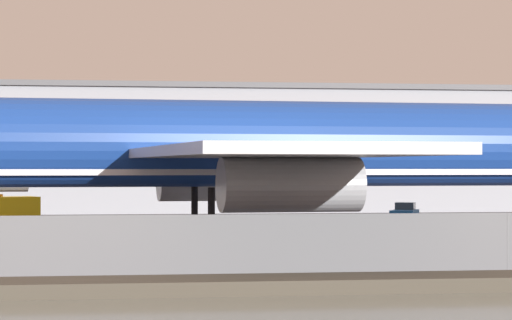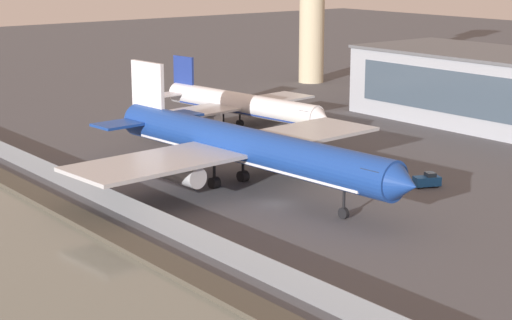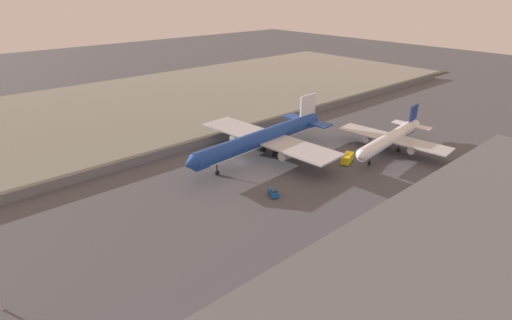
{
  "view_description": "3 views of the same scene",
  "coord_description": "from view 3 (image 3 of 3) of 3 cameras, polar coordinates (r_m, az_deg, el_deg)",
  "views": [
    {
      "loc": [
        -16.84,
        -60.94,
        4.23
      ],
      "look_at": [
        -7.45,
        -0.29,
        4.58
      ],
      "focal_mm": 85.0,
      "sensor_mm": 36.0,
      "label": 1
    },
    {
      "loc": [
        72.21,
        -59.58,
        27.92
      ],
      "look_at": [
        -8.67,
        3.88,
        2.89
      ],
      "focal_mm": 60.0,
      "sensor_mm": 36.0,
      "label": 2
    },
    {
      "loc": [
        60.15,
        75.09,
        42.89
      ],
      "look_at": [
        3.11,
        10.18,
        5.03
      ],
      "focal_mm": 28.0,
      "sensor_mm": 36.0,
      "label": 3
    }
  ],
  "objects": [
    {
      "name": "perimeter_fence",
      "position": [
        116.83,
        -7.36,
        2.57
      ],
      "size": [
        280.0,
        0.1,
        2.45
      ],
      "color": "slate",
      "rests_on": "ground"
    },
    {
      "name": "ground_plane",
      "position": [
        105.33,
        -2.38,
        -0.39
      ],
      "size": [
        500.0,
        500.0,
        0.0
      ],
      "primitive_type": "plane",
      "color": "#4C4C51"
    },
    {
      "name": "waterfront_lagoon",
      "position": [
        163.7,
        -18.4,
        7.26
      ],
      "size": [
        320.0,
        98.0,
        0.01
      ],
      "color": "gray",
      "rests_on": "ground"
    },
    {
      "name": "ops_van",
      "position": [
        107.68,
        12.94,
        0.29
      ],
      "size": [
        5.61,
        3.83,
        2.48
      ],
      "color": "yellow",
      "rests_on": "ground"
    },
    {
      "name": "baggage_tug",
      "position": [
        88.62,
        2.51,
        -4.71
      ],
      "size": [
        2.76,
        3.57,
        1.8
      ],
      "color": "#19519E",
      "rests_on": "ground"
    },
    {
      "name": "terminal_building",
      "position": [
        63.4,
        24.68,
        -14.48
      ],
      "size": [
        97.71,
        22.1,
        11.94
      ],
      "color": "#9EA3AD",
      "rests_on": "ground"
    },
    {
      "name": "cargo_jet_blue",
      "position": [
        107.37,
        1.07,
        3.13
      ],
      "size": [
        50.59,
        43.91,
        13.75
      ],
      "color": "#193D93",
      "rests_on": "ground"
    },
    {
      "name": "shoreline_seawall",
      "position": [
        120.72,
        -8.54,
        2.7
      ],
      "size": [
        320.0,
        3.0,
        0.5
      ],
      "color": "#474238",
      "rests_on": "ground"
    },
    {
      "name": "passenger_jet_white",
      "position": [
        116.69,
        18.76,
        2.95
      ],
      "size": [
        36.78,
        31.8,
        10.76
      ],
      "color": "white",
      "rests_on": "ground"
    }
  ]
}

